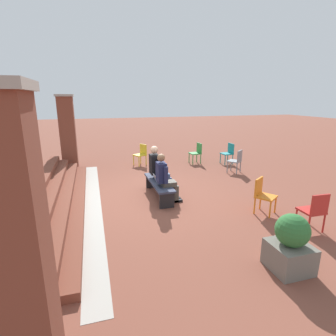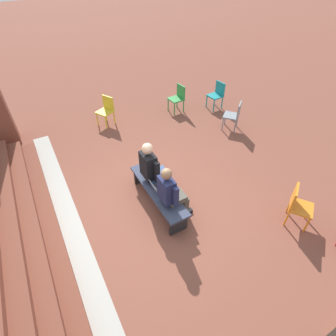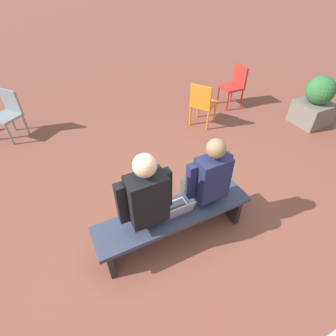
{
  "view_description": "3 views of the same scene",
  "coord_description": "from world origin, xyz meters",
  "px_view_note": "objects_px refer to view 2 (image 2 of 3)",
  "views": [
    {
      "loc": [
        -6.76,
        1.49,
        2.65
      ],
      "look_at": [
        -0.19,
        -0.43,
        0.81
      ],
      "focal_mm": 28.0,
      "sensor_mm": 36.0,
      "label": 1
    },
    {
      "loc": [
        -3.51,
        1.49,
        4.21
      ],
      "look_at": [
        0.17,
        -0.59,
        0.58
      ],
      "focal_mm": 28.0,
      "sensor_mm": 36.0,
      "label": 2
    },
    {
      "loc": [
        0.75,
        1.49,
        2.68
      ],
      "look_at": [
        -0.28,
        -0.57,
        0.74
      ],
      "focal_mm": 28.0,
      "sensor_mm": 36.0,
      "label": 3
    }
  ],
  "objects_px": {
    "plastic_chair_foreground": "(106,109)",
    "plastic_chair_far_right": "(234,114)",
    "person_adult": "(153,168)",
    "laptop": "(158,188)",
    "plastic_chair_near_bench_right": "(217,94)",
    "bench": "(158,192)",
    "person_student": "(171,192)",
    "plastic_chair_mid_courtyard": "(178,97)",
    "plastic_chair_near_bench_left": "(298,204)"
  },
  "relations": [
    {
      "from": "bench",
      "to": "plastic_chair_near_bench_left",
      "type": "height_order",
      "value": "plastic_chair_near_bench_left"
    },
    {
      "from": "laptop",
      "to": "plastic_chair_near_bench_right",
      "type": "xyz_separation_m",
      "value": [
        2.93,
        -3.73,
        -0.02
      ]
    },
    {
      "from": "plastic_chair_near_bench_left",
      "to": "person_adult",
      "type": "bearing_deg",
      "value": 45.31
    },
    {
      "from": "laptop",
      "to": "plastic_chair_foreground",
      "type": "xyz_separation_m",
      "value": [
        3.71,
        -0.22,
        -0.02
      ]
    },
    {
      "from": "plastic_chair_foreground",
      "to": "plastic_chair_mid_courtyard",
      "type": "bearing_deg",
      "value": -98.67
    },
    {
      "from": "bench",
      "to": "plastic_chair_far_right",
      "type": "distance_m",
      "value": 3.66
    },
    {
      "from": "plastic_chair_far_right",
      "to": "bench",
      "type": "bearing_deg",
      "value": 115.28
    },
    {
      "from": "person_adult",
      "to": "plastic_chair_far_right",
      "type": "relative_size",
      "value": 1.64
    },
    {
      "from": "plastic_chair_foreground",
      "to": "plastic_chair_far_right",
      "type": "height_order",
      "value": "same"
    },
    {
      "from": "bench",
      "to": "plastic_chair_near_bench_left",
      "type": "distance_m",
      "value": 2.69
    },
    {
      "from": "laptop",
      "to": "plastic_chair_near_bench_right",
      "type": "distance_m",
      "value": 4.75
    },
    {
      "from": "person_adult",
      "to": "plastic_chair_mid_courtyard",
      "type": "height_order",
      "value": "person_adult"
    },
    {
      "from": "person_student",
      "to": "plastic_chair_near_bench_left",
      "type": "distance_m",
      "value": 2.4
    },
    {
      "from": "person_adult",
      "to": "person_student",
      "type": "bearing_deg",
      "value": 179.68
    },
    {
      "from": "person_adult",
      "to": "laptop",
      "type": "distance_m",
      "value": 0.42
    },
    {
      "from": "plastic_chair_mid_courtyard",
      "to": "bench",
      "type": "bearing_deg",
      "value": 143.3
    },
    {
      "from": "person_student",
      "to": "plastic_chair_near_bench_left",
      "type": "bearing_deg",
      "value": -121.86
    },
    {
      "from": "person_student",
      "to": "plastic_chair_far_right",
      "type": "relative_size",
      "value": 1.55
    },
    {
      "from": "person_student",
      "to": "plastic_chair_mid_courtyard",
      "type": "distance_m",
      "value": 4.48
    },
    {
      "from": "person_adult",
      "to": "plastic_chair_near_bench_right",
      "type": "relative_size",
      "value": 1.64
    },
    {
      "from": "person_student",
      "to": "laptop",
      "type": "relative_size",
      "value": 4.07
    },
    {
      "from": "person_student",
      "to": "person_adult",
      "type": "distance_m",
      "value": 0.74
    },
    {
      "from": "bench",
      "to": "laptop",
      "type": "bearing_deg",
      "value": 156.65
    },
    {
      "from": "plastic_chair_near_bench_right",
      "to": "plastic_chair_mid_courtyard",
      "type": "bearing_deg",
      "value": 70.73
    },
    {
      "from": "bench",
      "to": "person_adult",
      "type": "bearing_deg",
      "value": -12.31
    },
    {
      "from": "plastic_chair_far_right",
      "to": "person_adult",
      "type": "bearing_deg",
      "value": 111.03
    },
    {
      "from": "person_student",
      "to": "plastic_chair_mid_courtyard",
      "type": "bearing_deg",
      "value": -32.77
    },
    {
      "from": "plastic_chair_mid_courtyard",
      "to": "plastic_chair_foreground",
      "type": "bearing_deg",
      "value": 81.33
    },
    {
      "from": "person_adult",
      "to": "plastic_chair_foreground",
      "type": "xyz_separation_m",
      "value": [
        3.36,
        -0.14,
        -0.25
      ]
    },
    {
      "from": "plastic_chair_near_bench_right",
      "to": "plastic_chair_far_right",
      "type": "height_order",
      "value": "same"
    },
    {
      "from": "person_adult",
      "to": "plastic_chair_foreground",
      "type": "bearing_deg",
      "value": -2.35
    },
    {
      "from": "plastic_chair_mid_courtyard",
      "to": "plastic_chair_near_bench_left",
      "type": "relative_size",
      "value": 1.0
    },
    {
      "from": "laptop",
      "to": "plastic_chair_foreground",
      "type": "distance_m",
      "value": 3.72
    },
    {
      "from": "plastic_chair_foreground",
      "to": "plastic_chair_near_bench_right",
      "type": "bearing_deg",
      "value": -102.51
    },
    {
      "from": "plastic_chair_near_bench_left",
      "to": "person_student",
      "type": "bearing_deg",
      "value": 58.14
    },
    {
      "from": "laptop",
      "to": "plastic_chair_far_right",
      "type": "height_order",
      "value": "plastic_chair_far_right"
    },
    {
      "from": "plastic_chair_foreground",
      "to": "plastic_chair_near_bench_left",
      "type": "bearing_deg",
      "value": -160.63
    },
    {
      "from": "person_student",
      "to": "plastic_chair_near_bench_right",
      "type": "bearing_deg",
      "value": -47.7
    },
    {
      "from": "bench",
      "to": "plastic_chair_far_right",
      "type": "relative_size",
      "value": 2.14
    },
    {
      "from": "plastic_chair_foreground",
      "to": "person_student",
      "type": "bearing_deg",
      "value": 178.02
    },
    {
      "from": "person_student",
      "to": "plastic_chair_foreground",
      "type": "height_order",
      "value": "person_student"
    },
    {
      "from": "plastic_chair_mid_courtyard",
      "to": "plastic_chair_foreground",
      "type": "relative_size",
      "value": 1.0
    },
    {
      "from": "plastic_chair_far_right",
      "to": "plastic_chair_mid_courtyard",
      "type": "bearing_deg",
      "value": 24.8
    },
    {
      "from": "bench",
      "to": "laptop",
      "type": "xyz_separation_m",
      "value": [
        -0.03,
        0.01,
        0.15
      ]
    },
    {
      "from": "person_student",
      "to": "plastic_chair_foreground",
      "type": "distance_m",
      "value": 4.11
    },
    {
      "from": "plastic_chair_foreground",
      "to": "plastic_chair_far_right",
      "type": "distance_m",
      "value": 3.75
    },
    {
      "from": "person_student",
      "to": "plastic_chair_foreground",
      "type": "relative_size",
      "value": 1.55
    },
    {
      "from": "laptop",
      "to": "plastic_chair_far_right",
      "type": "relative_size",
      "value": 0.38
    },
    {
      "from": "plastic_chair_mid_courtyard",
      "to": "plastic_chair_near_bench_right",
      "type": "distance_m",
      "value": 1.31
    },
    {
      "from": "laptop",
      "to": "plastic_chair_mid_courtyard",
      "type": "distance_m",
      "value": 4.19
    }
  ]
}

